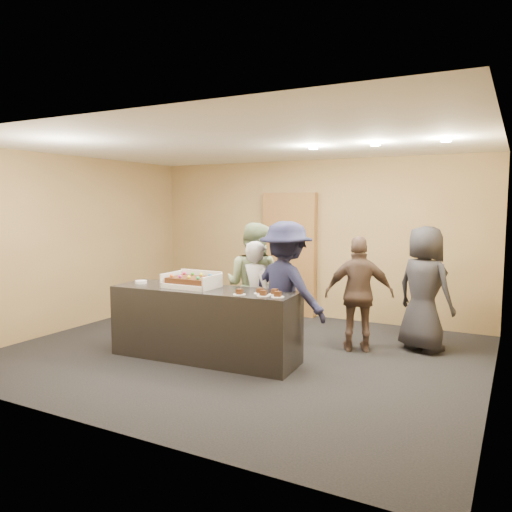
# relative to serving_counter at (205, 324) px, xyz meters

# --- Properties ---
(room) EXTENTS (6.04, 6.00, 2.70)m
(room) POSITION_rel_serving_counter_xyz_m (0.28, 0.41, 0.90)
(room) COLOR black
(room) RESTS_ON ground
(serving_counter) EXTENTS (2.44, 0.85, 0.90)m
(serving_counter) POSITION_rel_serving_counter_xyz_m (0.00, 0.00, 0.00)
(serving_counter) COLOR black
(serving_counter) RESTS_ON floor
(storage_cabinet) EXTENTS (0.98, 0.15, 2.15)m
(storage_cabinet) POSITION_rel_serving_counter_xyz_m (-0.10, 2.82, 0.62)
(storage_cabinet) COLOR brown
(storage_cabinet) RESTS_ON floor
(cake_box) EXTENTS (0.66, 0.45, 0.19)m
(cake_box) POSITION_rel_serving_counter_xyz_m (-0.19, 0.02, 0.50)
(cake_box) COLOR white
(cake_box) RESTS_ON serving_counter
(sheet_cake) EXTENTS (0.56, 0.39, 0.11)m
(sheet_cake) POSITION_rel_serving_counter_xyz_m (-0.19, -0.00, 0.55)
(sheet_cake) COLOR #3F1D0E
(sheet_cake) RESTS_ON cake_box
(plate_stack) EXTENTS (0.16, 0.16, 0.04)m
(plate_stack) POSITION_rel_serving_counter_xyz_m (-0.97, -0.06, 0.47)
(plate_stack) COLOR white
(plate_stack) RESTS_ON serving_counter
(slice_a) EXTENTS (0.15, 0.15, 0.07)m
(slice_a) POSITION_rel_serving_counter_xyz_m (0.60, -0.16, 0.47)
(slice_a) COLOR white
(slice_a) RESTS_ON serving_counter
(slice_b) EXTENTS (0.15, 0.15, 0.07)m
(slice_b) POSITION_rel_serving_counter_xyz_m (0.79, 0.01, 0.47)
(slice_b) COLOR white
(slice_b) RESTS_ON serving_counter
(slice_c) EXTENTS (0.15, 0.15, 0.07)m
(slice_c) POSITION_rel_serving_counter_xyz_m (0.89, -0.11, 0.47)
(slice_c) COLOR white
(slice_c) RESTS_ON serving_counter
(slice_d) EXTENTS (0.15, 0.15, 0.07)m
(slice_d) POSITION_rel_serving_counter_xyz_m (0.97, 0.03, 0.47)
(slice_d) COLOR white
(slice_d) RESTS_ON serving_counter
(slice_e) EXTENTS (0.15, 0.15, 0.07)m
(slice_e) POSITION_rel_serving_counter_xyz_m (1.07, -0.10, 0.47)
(slice_e) COLOR white
(slice_e) RESTS_ON serving_counter
(person_server_grey) EXTENTS (0.64, 0.55, 1.48)m
(person_server_grey) POSITION_rel_serving_counter_xyz_m (0.49, 0.48, 0.29)
(person_server_grey) COLOR #AAABAF
(person_server_grey) RESTS_ON floor
(person_sage_man) EXTENTS (0.85, 0.68, 1.71)m
(person_sage_man) POSITION_rel_serving_counter_xyz_m (0.31, 0.73, 0.40)
(person_sage_man) COLOR gray
(person_sage_man) RESTS_ON floor
(person_navy_man) EXTENTS (1.26, 0.92, 1.74)m
(person_navy_man) POSITION_rel_serving_counter_xyz_m (0.92, 0.45, 0.42)
(person_navy_man) COLOR #191B38
(person_navy_man) RESTS_ON floor
(person_brown_extra) EXTENTS (0.97, 0.67, 1.53)m
(person_brown_extra) POSITION_rel_serving_counter_xyz_m (1.62, 1.25, 0.32)
(person_brown_extra) COLOR brown
(person_brown_extra) RESTS_ON floor
(person_dark_suit) EXTENTS (0.97, 0.85, 1.67)m
(person_dark_suit) POSITION_rel_serving_counter_xyz_m (2.38, 1.68, 0.39)
(person_dark_suit) COLOR #222227
(person_dark_suit) RESTS_ON floor
(ceiling_spotlights) EXTENTS (1.72, 0.12, 0.03)m
(ceiling_spotlights) POSITION_rel_serving_counter_xyz_m (1.88, 0.91, 2.22)
(ceiling_spotlights) COLOR #FFEAC6
(ceiling_spotlights) RESTS_ON ceiling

